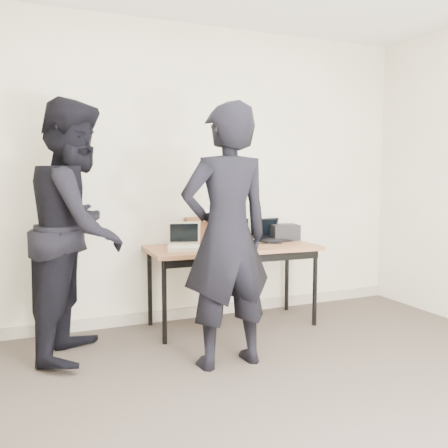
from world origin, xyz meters
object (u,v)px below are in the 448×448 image
desk (233,253)px  person_typist (227,236)px  equipment_box (284,232)px  laptop_beige (184,244)px  leather_satchel (205,230)px  laptop_right (270,236)px  person_observer (78,229)px  laptop_center (234,240)px

desk → person_typist: person_typist is taller
equipment_box → person_typist: bearing=-136.1°
laptop_beige → equipment_box: bearing=27.4°
leather_satchel → equipment_box: 0.81m
laptop_right → leather_satchel: 0.65m
person_typist → desk: bearing=-120.1°
person_typist → equipment_box: bearing=-139.3°
desk → laptop_beige: laptop_beige is taller
leather_satchel → person_observer: person_observer is taller
laptop_right → equipment_box: (0.16, 0.02, 0.03)m
laptop_center → person_typist: size_ratio=0.19×
laptop_beige → person_typist: size_ratio=0.19×
laptop_beige → person_typist: 0.82m
desk → person_typist: bearing=-114.7°
laptop_right → person_observer: person_observer is taller
desk → laptop_beige: bearing=-176.1°
equipment_box → desk: bearing=-163.1°
desk → person_typist: 0.95m
equipment_box → person_typist: 1.45m
person_typist → person_observer: (-0.93, 0.64, 0.03)m
laptop_beige → equipment_box: size_ratio=1.36×
leather_satchel → person_observer: (-1.16, -0.40, 0.10)m
laptop_center → person_typist: person_typist is taller
leather_satchel → person_typist: person_typist is taller
person_observer → laptop_right: bearing=-57.2°
desk → leather_satchel: bearing=130.6°
laptop_beige → person_observer: (-0.89, -0.16, 0.19)m
laptop_beige → leather_satchel: leather_satchel is taller
laptop_beige → laptop_right: size_ratio=1.06×
laptop_beige → laptop_center: 0.45m
desk → person_typist: (-0.41, -0.81, 0.26)m
laptop_center → person_observer: bearing=-166.5°
laptop_right → person_observer: bearing=-179.1°
laptop_beige → leather_satchel: bearing=57.9°
equipment_box → person_observer: size_ratio=0.13×
laptop_beige → person_typist: person_typist is taller
laptop_right → person_observer: 1.85m
desk → leather_satchel: (-0.18, 0.23, 0.19)m
laptop_right → desk: bearing=-169.9°
laptop_center → person_observer: person_observer is taller
desk → laptop_beige: 0.47m
laptop_center → person_typist: bearing=-110.1°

